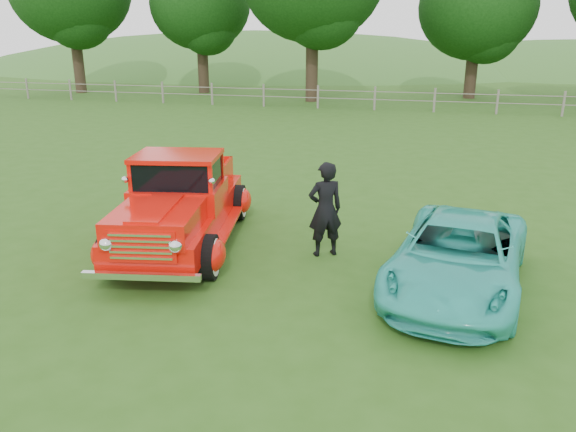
% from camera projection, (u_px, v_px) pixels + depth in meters
% --- Properties ---
extents(ground, '(140.00, 140.00, 0.00)m').
position_uv_depth(ground, '(222.00, 288.00, 8.93)').
color(ground, '#2A5216').
rests_on(ground, ground).
extents(distant_hills, '(116.00, 60.00, 18.00)m').
position_uv_depth(distant_hills, '(373.00, 107.00, 65.99)').
color(distant_hills, '#306926').
rests_on(distant_hills, ground).
extents(fence_line, '(48.00, 0.12, 1.20)m').
position_uv_depth(fence_line, '(375.00, 98.00, 28.97)').
color(fence_line, slate).
rests_on(fence_line, ground).
extents(tree_mid_west, '(6.40, 6.40, 8.46)m').
position_uv_depth(tree_mid_west, '(200.00, 4.00, 35.81)').
color(tree_mid_west, '#302418').
rests_on(tree_mid_west, ground).
extents(tree_near_east, '(6.80, 6.80, 8.33)m').
position_uv_depth(tree_near_east, '(478.00, 7.00, 32.75)').
color(tree_near_east, '#302418').
rests_on(tree_near_east, ground).
extents(red_pickup, '(2.88, 5.22, 1.78)m').
position_uv_depth(red_pickup, '(181.00, 205.00, 10.52)').
color(red_pickup, black).
rests_on(red_pickup, ground).
extents(teal_sedan, '(2.50, 4.34, 1.14)m').
position_uv_depth(teal_sedan, '(458.00, 256.00, 8.71)').
color(teal_sedan, '#2EBAAA').
rests_on(teal_sedan, ground).
extents(man, '(0.76, 0.68, 1.74)m').
position_uv_depth(man, '(325.00, 209.00, 10.01)').
color(man, black).
rests_on(man, ground).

